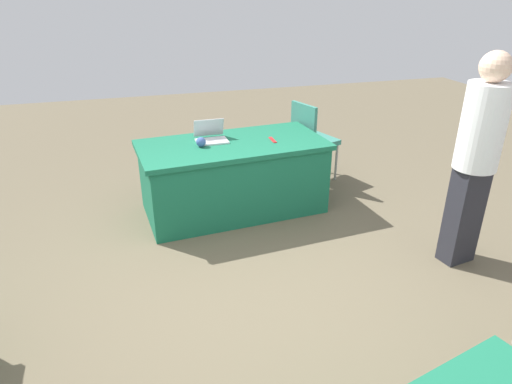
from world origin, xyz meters
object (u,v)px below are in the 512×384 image
Objects in this scene: table_foreground at (233,177)px; laptop_silver at (211,137)px; scissors_red at (273,140)px; yarn_ball at (201,142)px; chair_near_front at (311,136)px; person_attendee_browsing at (477,152)px.

laptop_silver is (0.20, -0.13, 0.42)m from table_foreground.
laptop_silver is 1.80× the size of scissors_red.
laptop_silver reaches higher than scissors_red.
chair_near_front is at bearing -158.69° from yarn_ball.
table_foreground is 20.34× the size of yarn_ball.
yarn_ball is at bearing 50.00° from laptop_silver.
table_foreground is at bearing 128.93° from person_attendee_browsing.
person_attendee_browsing reaches higher than scissors_red.
laptop_silver is at bearing -33.25° from table_foreground.
chair_near_front is at bearing -163.86° from laptop_silver.
chair_near_front is 3.01× the size of laptop_silver.
laptop_silver is (1.85, -1.63, -0.21)m from person_attendee_browsing.
yarn_ball reaches higher than table_foreground.
laptop_silver is 3.34× the size of yarn_ball.
scissors_red is (-0.42, 0.04, 0.38)m from table_foreground.
table_foreground is 10.93× the size of scissors_red.
scissors_red is (-0.74, 0.01, -0.04)m from yarn_ball.
chair_near_front is 1.36m from laptop_silver.
table_foreground is 6.09× the size of laptop_silver.
laptop_silver is at bearing -129.18° from yarn_ball.
yarn_ball is at bearing 134.58° from person_attendee_browsing.
person_attendee_browsing is 2.48m from laptop_silver.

